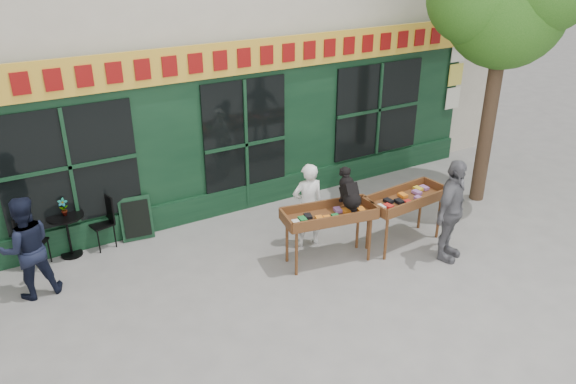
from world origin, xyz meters
name	(u,v)px	position (x,y,z in m)	size (l,w,h in m)	color
ground	(309,260)	(0.00, 0.00, 0.00)	(80.00, 80.00, 0.00)	slate
book_cart_center	(329,217)	(0.26, -0.16, 0.82)	(1.59, 0.88, 0.99)	brown
dog	(350,188)	(0.61, -0.21, 1.29)	(0.34, 0.60, 0.60)	black
woman	(308,205)	(0.26, 0.49, 0.76)	(0.56, 0.37, 1.53)	white
book_cart_right	(406,201)	(1.75, -0.34, 0.82)	(1.55, 0.75, 0.99)	brown
man_right	(451,211)	(2.05, -1.09, 0.89)	(1.04, 0.43, 1.77)	#5E5E63
bistro_table	(67,227)	(-3.42, 2.20, 0.54)	(0.60, 0.60, 0.76)	black
bistro_chair_left	(27,237)	(-4.05, 2.15, 0.56)	(0.50, 0.50, 0.95)	black
bistro_chair_right	(105,217)	(-2.78, 2.22, 0.56)	(0.44, 0.43, 0.95)	black
potted_plant	(63,207)	(-3.42, 2.20, 0.92)	(0.16, 0.11, 0.31)	gray
man_left	(26,248)	(-4.12, 1.30, 0.81)	(0.79, 0.61, 1.62)	black
chalkboard	(136,219)	(-2.26, 2.19, 0.40)	(0.58, 0.26, 0.79)	black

